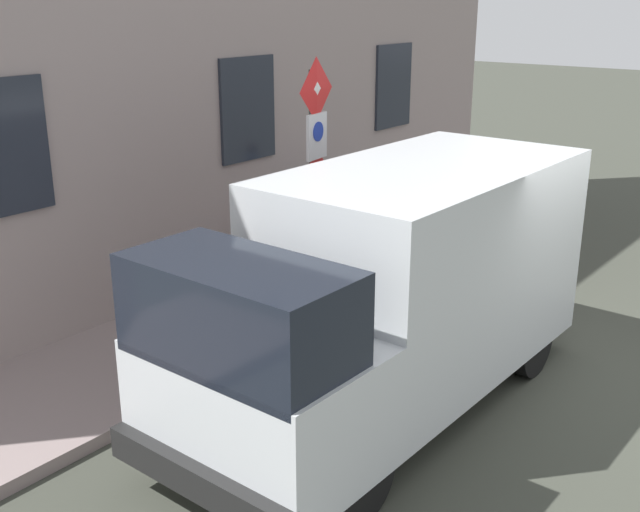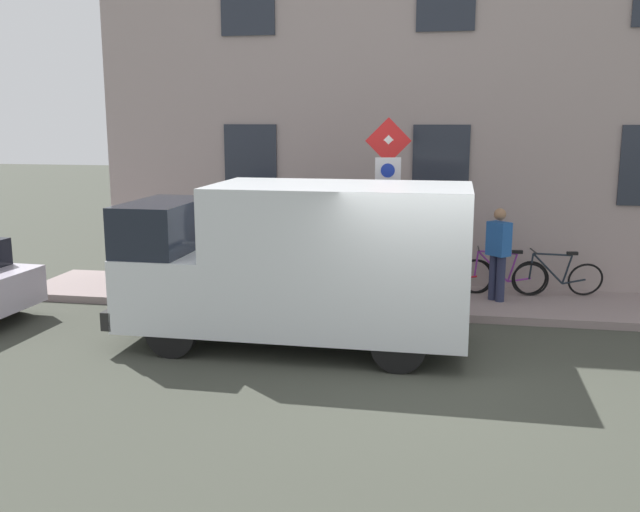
% 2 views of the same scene
% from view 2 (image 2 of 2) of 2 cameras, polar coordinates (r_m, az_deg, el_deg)
% --- Properties ---
extents(ground_plane, '(80.00, 80.00, 0.00)m').
position_cam_2_polar(ground_plane, '(10.03, 8.84, -9.22)').
color(ground_plane, '#393C33').
extents(sidewalk_slab, '(2.19, 16.05, 0.14)m').
position_cam_2_polar(sidewalk_slab, '(13.45, 9.33, -3.66)').
color(sidewalk_slab, gray).
rests_on(sidewalk_slab, ground_plane).
extents(building_facade, '(0.75, 14.05, 8.09)m').
position_cam_2_polar(building_facade, '(14.47, 9.96, 13.26)').
color(building_facade, gray).
rests_on(building_facade, ground_plane).
extents(sign_post_stacked, '(0.18, 0.56, 3.21)m').
position_cam_2_polar(sign_post_stacked, '(12.23, 5.48, 5.26)').
color(sign_post_stacked, '#474C47').
rests_on(sign_post_stacked, sidewalk_slab).
extents(delivery_van, '(2.05, 5.35, 2.50)m').
position_cam_2_polar(delivery_van, '(10.66, -1.52, -0.41)').
color(delivery_van, silver).
rests_on(delivery_van, ground_plane).
extents(bicycle_black, '(0.50, 1.72, 0.89)m').
position_cam_2_polar(bicycle_black, '(14.02, 18.64, -1.64)').
color(bicycle_black, black).
rests_on(bicycle_black, sidewalk_slab).
extents(bicycle_purple, '(0.46, 1.71, 0.89)m').
position_cam_2_polar(bicycle_purple, '(13.91, 14.54, -1.51)').
color(bicycle_purple, black).
rests_on(bicycle_purple, sidewalk_slab).
extents(bicycle_red, '(0.46, 1.71, 0.89)m').
position_cam_2_polar(bicycle_red, '(13.88, 10.41, -1.37)').
color(bicycle_red, black).
rests_on(bicycle_red, sidewalk_slab).
extents(pedestrian, '(0.47, 0.46, 1.72)m').
position_cam_2_polar(pedestrian, '(13.28, 14.23, 0.39)').
color(pedestrian, '#262B47').
rests_on(pedestrian, sidewalk_slab).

